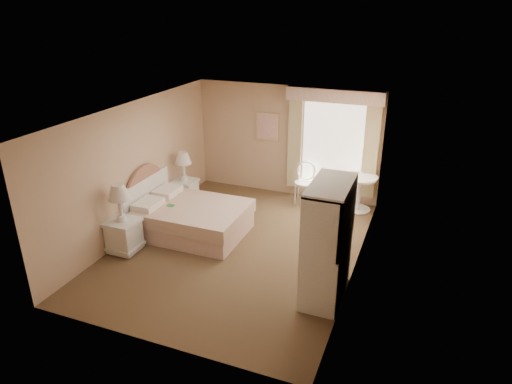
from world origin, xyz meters
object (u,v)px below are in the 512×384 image
at_px(cafe_chair, 305,179).
at_px(bed, 188,217).
at_px(nightstand_far, 185,185).
at_px(armoire, 327,251).
at_px(nightstand_near, 123,227).
at_px(round_table, 359,188).

bearing_deg(cafe_chair, bed, -130.57).
distance_m(bed, nightstand_far, 1.34).
distance_m(cafe_chair, armoire, 3.57).
distance_m(nightstand_far, cafe_chair, 2.65).
distance_m(nightstand_near, cafe_chair, 4.11).
bearing_deg(nightstand_far, armoire, -30.81).
bearing_deg(nightstand_far, nightstand_near, -90.00).
height_order(nightstand_near, round_table, nightstand_near).
bearing_deg(nightstand_near, bed, 56.09).
bearing_deg(armoire, bed, 160.34).
height_order(nightstand_near, armoire, armoire).
xyz_separation_m(nightstand_far, cafe_chair, (2.39, 1.15, 0.07)).
xyz_separation_m(nightstand_far, armoire, (3.65, -2.18, 0.31)).
xyz_separation_m(nightstand_near, nightstand_far, (-0.00, 2.19, -0.03)).
distance_m(bed, armoire, 3.15).
bearing_deg(bed, nightstand_near, -123.91).
height_order(nightstand_near, nightstand_far, nightstand_near).
bearing_deg(nightstand_near, cafe_chair, 54.41).
distance_m(nightstand_far, armoire, 4.26).
distance_m(nightstand_near, round_table, 4.87).
xyz_separation_m(bed, armoire, (2.94, -1.05, 0.44)).
xyz_separation_m(bed, cafe_chair, (1.68, 2.28, 0.19)).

